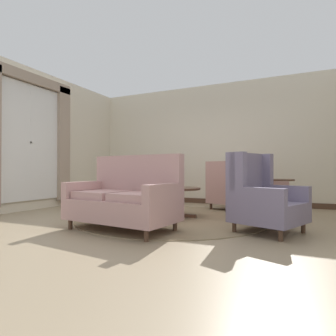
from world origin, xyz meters
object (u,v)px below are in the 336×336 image
(porcelain_vase, at_px, (175,179))
(armchair_near_sideboard, at_px, (262,198))
(armchair_back_corner, at_px, (251,193))
(side_table, at_px, (280,194))
(coffee_table, at_px, (176,193))
(armchair_foreground_right, at_px, (230,190))
(settee, at_px, (125,199))
(armchair_near_window, at_px, (145,187))

(porcelain_vase, xyz_separation_m, armchair_near_sideboard, (1.52, -0.57, -0.23))
(porcelain_vase, relative_size, armchair_back_corner, 0.35)
(porcelain_vase, relative_size, armchair_near_sideboard, 0.35)
(armchair_near_sideboard, bearing_deg, side_table, 16.62)
(armchair_back_corner, bearing_deg, side_table, -65.95)
(coffee_table, relative_size, side_table, 1.27)
(armchair_foreground_right, distance_m, side_table, 1.16)
(settee, bearing_deg, porcelain_vase, 86.19)
(coffee_table, height_order, armchair_near_sideboard, armchair_near_sideboard)
(settee, bearing_deg, armchair_near_sideboard, 27.17)
(porcelain_vase, bearing_deg, armchair_near_window, 138.16)
(armchair_near_sideboard, relative_size, side_table, 1.58)
(settee, relative_size, side_table, 2.39)
(settee, bearing_deg, coffee_table, 86.14)
(settee, relative_size, armchair_back_corner, 1.52)
(settee, distance_m, side_table, 2.79)
(armchair_back_corner, distance_m, armchair_near_window, 2.51)
(armchair_near_sideboard, xyz_separation_m, armchair_back_corner, (-0.30, 1.02, -0.01))
(coffee_table, bearing_deg, side_table, 26.34)
(settee, height_order, side_table, settee)
(side_table, bearing_deg, armchair_foreground_right, 150.60)
(settee, distance_m, armchair_near_window, 2.49)
(porcelain_vase, height_order, armchair_foreground_right, armchair_foreground_right)
(settee, xyz_separation_m, armchair_back_corner, (1.45, 1.66, 0.02))
(porcelain_vase, xyz_separation_m, armchair_near_window, (-1.21, 1.09, -0.23))
(armchair_back_corner, height_order, armchair_foreground_right, armchair_back_corner)
(porcelain_vase, xyz_separation_m, armchair_foreground_right, (0.65, 1.42, -0.25))
(coffee_table, height_order, armchair_foreground_right, armchair_foreground_right)
(coffee_table, bearing_deg, armchair_near_window, 139.49)
(coffee_table, distance_m, settee, 1.27)
(coffee_table, height_order, settee, settee)
(coffee_table, relative_size, settee, 0.53)
(armchair_near_sideboard, xyz_separation_m, side_table, (0.14, 1.42, -0.04))
(coffee_table, distance_m, armchair_near_sideboard, 1.63)
(armchair_near_sideboard, height_order, armchair_back_corner, armchair_near_sideboard)
(armchair_foreground_right, bearing_deg, armchair_near_window, 30.64)
(coffee_table, distance_m, armchair_near_window, 1.61)
(armchair_near_window, distance_m, side_table, 2.88)
(armchair_back_corner, xyz_separation_m, side_table, (0.44, 0.40, -0.04))
(porcelain_vase, bearing_deg, armchair_back_corner, 20.43)
(coffee_table, xyz_separation_m, porcelain_vase, (-0.01, -0.04, 0.25))
(coffee_table, xyz_separation_m, side_table, (1.64, 0.81, -0.02))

